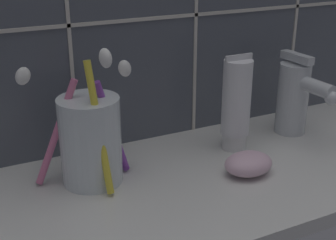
% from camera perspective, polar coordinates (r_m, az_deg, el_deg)
% --- Properties ---
extents(sink_counter, '(0.78, 0.29, 0.02)m').
position_cam_1_polar(sink_counter, '(0.66, 7.61, -6.60)').
color(sink_counter, silver).
rests_on(sink_counter, ground).
extents(toothbrush_cup, '(0.15, 0.10, 0.19)m').
position_cam_1_polar(toothbrush_cup, '(0.60, -9.44, -2.27)').
color(toothbrush_cup, silver).
rests_on(toothbrush_cup, sink_counter).
extents(toothpaste_tube, '(0.04, 0.04, 0.14)m').
position_cam_1_polar(toothpaste_tube, '(0.69, 8.31, 2.01)').
color(toothpaste_tube, white).
rests_on(toothpaste_tube, sink_counter).
extents(sink_faucet, '(0.05, 0.12, 0.13)m').
position_cam_1_polar(sink_faucet, '(0.76, 15.32, 2.85)').
color(sink_faucet, silver).
rests_on(sink_faucet, sink_counter).
extents(soap_bar, '(0.07, 0.05, 0.03)m').
position_cam_1_polar(soap_bar, '(0.64, 9.77, -5.27)').
color(soap_bar, '#DBB2C6').
rests_on(soap_bar, sink_counter).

